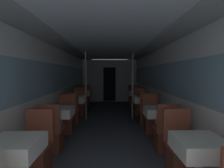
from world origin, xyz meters
name	(u,v)px	position (x,y,z in m)	size (l,w,h in m)	color
wall_left	(59,86)	(-1.45, 3.61, 1.14)	(0.05, 10.02, 2.20)	silver
wall_right	(159,86)	(1.45, 3.61, 1.14)	(0.05, 10.02, 2.20)	silver
ceiling_panel	(109,47)	(0.00, 3.61, 2.24)	(2.90, 10.02, 0.07)	silver
bulkhead_far	(109,81)	(0.00, 7.81, 1.10)	(2.84, 0.09, 2.20)	#A8A8A3
dining_table_left_0	(15,150)	(-1.09, 0.60, 0.62)	(0.57, 0.57, 0.75)	#4C4C51
chair_left_far_0	(36,155)	(-1.09, 1.15, 0.29)	(0.42, 0.42, 0.95)	brown
dining_table_left_1	(60,114)	(-1.09, 2.43, 0.62)	(0.57, 0.57, 0.75)	#4C4C51
chair_left_near_1	(52,137)	(-1.09, 1.88, 0.29)	(0.42, 0.42, 0.95)	brown
chair_left_far_1	(66,121)	(-1.09, 2.98, 0.29)	(0.42, 0.42, 0.95)	brown
dining_table_left_2	(76,101)	(-1.09, 4.26, 0.62)	(0.57, 0.57, 0.75)	#4C4C51
chair_left_near_2	(72,114)	(-1.09, 3.71, 0.29)	(0.42, 0.42, 0.95)	brown
chair_left_far_2	(79,107)	(-1.09, 4.81, 0.29)	(0.42, 0.42, 0.95)	brown
support_pole_left_2	(86,86)	(-0.76, 4.26, 1.10)	(0.04, 0.04, 2.20)	silver
dining_table_left_3	(84,94)	(-1.09, 6.08, 0.62)	(0.57, 0.57, 0.75)	#4C4C51
chair_left_near_3	(82,103)	(-1.09, 5.53, 0.29)	(0.42, 0.42, 0.95)	brown
chair_left_far_3	(86,99)	(-1.09, 6.64, 0.29)	(0.42, 0.42, 0.95)	brown
dining_table_right_0	(200,149)	(1.09, 0.60, 0.62)	(0.57, 0.57, 0.75)	#4C4C51
chair_right_far_0	(180,154)	(1.09, 1.15, 0.29)	(0.42, 0.42, 0.95)	brown
dining_table_right_1	(158,113)	(1.09, 2.43, 0.62)	(0.57, 0.57, 0.75)	#4C4C51
chair_right_near_1	(165,136)	(1.09, 1.88, 0.29)	(0.42, 0.42, 0.95)	brown
chair_right_far_1	(152,121)	(1.09, 2.98, 0.29)	(0.42, 0.42, 0.95)	brown
dining_table_right_2	(142,100)	(1.09, 4.26, 0.62)	(0.57, 0.57, 0.75)	#4C4C51
chair_right_near_2	(146,114)	(1.09, 3.71, 0.29)	(0.42, 0.42, 0.95)	brown
chair_right_far_2	(139,107)	(1.09, 4.81, 0.29)	(0.42, 0.42, 0.95)	brown
support_pole_right_2	(133,86)	(0.76, 4.26, 1.10)	(0.04, 0.04, 2.20)	silver
dining_table_right_3	(135,94)	(1.09, 6.08, 0.62)	(0.57, 0.57, 0.75)	#4C4C51
chair_right_near_3	(136,103)	(1.09, 5.53, 0.29)	(0.42, 0.42, 0.95)	brown
chair_right_far_3	(133,99)	(1.09, 6.64, 0.29)	(0.42, 0.42, 0.95)	brown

